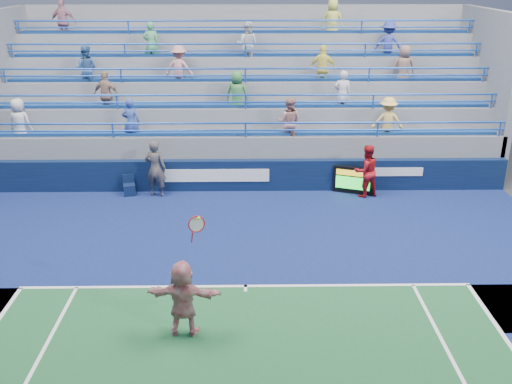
{
  "coord_description": "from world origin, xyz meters",
  "views": [
    {
      "loc": [
        0.08,
        -12.07,
        7.26
      ],
      "look_at": [
        0.29,
        2.5,
        1.5
      ],
      "focal_mm": 40.0,
      "sensor_mm": 36.0,
      "label": 1
    }
  ],
  "objects_px": {
    "serve_speed_board": "(353,180)",
    "ball_girl": "(366,171)",
    "judge_chair": "(130,189)",
    "line_judge": "(156,169)",
    "tennis_player": "(183,298)"
  },
  "relations": [
    {
      "from": "serve_speed_board",
      "to": "line_judge",
      "type": "relative_size",
      "value": 0.69
    },
    {
      "from": "judge_chair",
      "to": "tennis_player",
      "type": "relative_size",
      "value": 0.26
    },
    {
      "from": "serve_speed_board",
      "to": "tennis_player",
      "type": "relative_size",
      "value": 0.49
    },
    {
      "from": "line_judge",
      "to": "judge_chair",
      "type": "bearing_deg",
      "value": 5.64
    },
    {
      "from": "serve_speed_board",
      "to": "line_judge",
      "type": "bearing_deg",
      "value": -179.07
    },
    {
      "from": "serve_speed_board",
      "to": "tennis_player",
      "type": "height_order",
      "value": "tennis_player"
    },
    {
      "from": "line_judge",
      "to": "tennis_player",
      "type": "bearing_deg",
      "value": 112.82
    },
    {
      "from": "tennis_player",
      "to": "ball_girl",
      "type": "xyz_separation_m",
      "value": [
        5.32,
        7.73,
        0.05
      ]
    },
    {
      "from": "ball_girl",
      "to": "serve_speed_board",
      "type": "bearing_deg",
      "value": -50.22
    },
    {
      "from": "tennis_player",
      "to": "serve_speed_board",
      "type": "bearing_deg",
      "value": 58.1
    },
    {
      "from": "judge_chair",
      "to": "line_judge",
      "type": "distance_m",
      "value": 1.21
    },
    {
      "from": "serve_speed_board",
      "to": "ball_girl",
      "type": "bearing_deg",
      "value": -34.01
    },
    {
      "from": "tennis_player",
      "to": "line_judge",
      "type": "height_order",
      "value": "tennis_player"
    },
    {
      "from": "serve_speed_board",
      "to": "line_judge",
      "type": "xyz_separation_m",
      "value": [
        -6.7,
        -0.11,
        0.5
      ]
    },
    {
      "from": "serve_speed_board",
      "to": "judge_chair",
      "type": "xyz_separation_m",
      "value": [
        -7.65,
        -0.03,
        -0.25
      ]
    }
  ]
}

